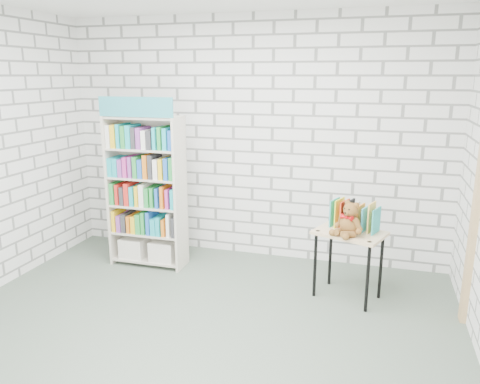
# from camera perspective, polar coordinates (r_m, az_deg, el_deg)

# --- Properties ---
(ground) EXTENTS (4.50, 4.50, 0.00)m
(ground) POSITION_cam_1_polar(r_m,az_deg,el_deg) (4.11, -6.12, -17.22)
(ground) COLOR #4D5B4D
(ground) RESTS_ON ground
(room_shell) EXTENTS (4.52, 4.02, 2.81)m
(room_shell) POSITION_cam_1_polar(r_m,az_deg,el_deg) (3.53, -6.88, 8.37)
(room_shell) COLOR silver
(room_shell) RESTS_ON ground
(bookshelf) EXTENTS (0.85, 0.33, 1.91)m
(bookshelf) POSITION_cam_1_polar(r_m,az_deg,el_deg) (5.34, -11.29, 0.19)
(bookshelf) COLOR beige
(bookshelf) RESTS_ON ground
(display_table) EXTENTS (0.74, 0.63, 0.68)m
(display_table) POSITION_cam_1_polar(r_m,az_deg,el_deg) (4.62, 13.18, -5.83)
(display_table) COLOR tan
(display_table) RESTS_ON ground
(table_books) EXTENTS (0.48, 0.33, 0.26)m
(table_books) POSITION_cam_1_polar(r_m,az_deg,el_deg) (4.64, 13.83, -2.85)
(table_books) COLOR teal
(table_books) RESTS_ON display_table
(teddy_bear) EXTENTS (0.31, 0.30, 0.32)m
(teddy_bear) POSITION_cam_1_polar(r_m,az_deg,el_deg) (4.46, 13.14, -3.55)
(teddy_bear) COLOR brown
(teddy_bear) RESTS_ON display_table
(door_trim) EXTENTS (0.05, 0.12, 2.10)m
(door_trim) POSITION_cam_1_polar(r_m,az_deg,el_deg) (4.40, 26.84, -1.68)
(door_trim) COLOR tan
(door_trim) RESTS_ON ground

